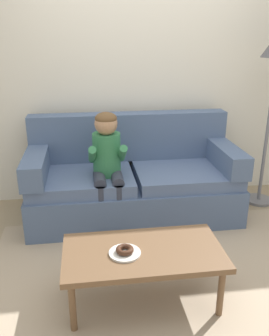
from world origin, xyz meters
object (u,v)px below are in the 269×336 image
(couch, at_px, (133,181))
(donut, at_px, (125,250))
(coffee_table, at_px, (143,255))
(toy_controller, at_px, (198,256))
(person_child, at_px, (107,160))

(couch, height_order, donut, couch)
(couch, xyz_separation_m, donut, (-0.23, -1.34, 0.09))
(coffee_table, bearing_deg, donut, -167.75)
(couch, distance_m, toy_controller, 1.04)
(coffee_table, distance_m, person_child, 1.15)
(toy_controller, bearing_deg, donut, -142.32)
(coffee_table, xyz_separation_m, toy_controller, (0.53, 0.42, -0.34))
(coffee_table, distance_m, toy_controller, 0.76)
(coffee_table, distance_m, donut, 0.15)
(couch, relative_size, toy_controller, 9.05)
(person_child, distance_m, toy_controller, 1.16)
(couch, distance_m, coffee_table, 1.32)
(person_child, xyz_separation_m, toy_controller, (0.69, -0.68, -0.65))
(toy_controller, bearing_deg, couch, 119.08)
(couch, xyz_separation_m, person_child, (-0.26, -0.21, 0.32))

